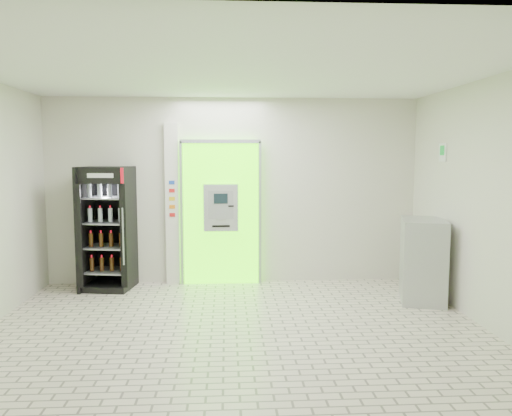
{
  "coord_description": "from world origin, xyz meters",
  "views": [
    {
      "loc": [
        -0.1,
        -5.6,
        2.07
      ],
      "look_at": [
        0.3,
        1.2,
        1.36
      ],
      "focal_mm": 35.0,
      "sensor_mm": 36.0,
      "label": 1
    }
  ],
  "objects": [
    {
      "name": "ground",
      "position": [
        0.0,
        0.0,
        0.0
      ],
      "size": [
        6.0,
        6.0,
        0.0
      ],
      "primitive_type": "plane",
      "color": "beige",
      "rests_on": "ground"
    },
    {
      "name": "exit_sign",
      "position": [
        2.99,
        1.4,
        2.12
      ],
      "size": [
        0.02,
        0.22,
        0.26
      ],
      "color": "white",
      "rests_on": "room_shell"
    },
    {
      "name": "room_shell",
      "position": [
        0.0,
        0.0,
        1.84
      ],
      "size": [
        6.0,
        6.0,
        6.0
      ],
      "color": "beige",
      "rests_on": "ground"
    },
    {
      "name": "pillar",
      "position": [
        -0.98,
        2.45,
        1.3
      ],
      "size": [
        0.22,
        0.11,
        2.6
      ],
      "color": "silver",
      "rests_on": "ground"
    },
    {
      "name": "atm_assembly",
      "position": [
        -0.2,
        2.41,
        1.17
      ],
      "size": [
        1.3,
        0.24,
        2.33
      ],
      "color": "#41E600",
      "rests_on": "ground"
    },
    {
      "name": "steel_cabinet",
      "position": [
        2.7,
        1.27,
        0.59
      ],
      "size": [
        0.82,
        1.01,
        1.17
      ],
      "rotation": [
        0.0,
        0.0,
        -0.28
      ],
      "color": "#A9ABB0",
      "rests_on": "ground"
    },
    {
      "name": "beverage_cooler",
      "position": [
        -1.96,
        2.18,
        0.92
      ],
      "size": [
        0.81,
        0.76,
        1.91
      ],
      "rotation": [
        0.0,
        0.0,
        -0.16
      ],
      "color": "black",
      "rests_on": "ground"
    }
  ]
}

